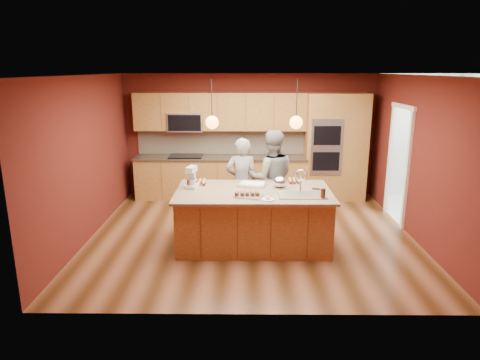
{
  "coord_description": "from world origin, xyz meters",
  "views": [
    {
      "loc": [
        -0.13,
        -6.96,
        2.8
      ],
      "look_at": [
        -0.2,
        -0.1,
        1.01
      ],
      "focal_mm": 32.0,
      "sensor_mm": 36.0,
      "label": 1
    }
  ],
  "objects_px": {
    "island": "(254,217)",
    "person_right": "(271,178)",
    "mixing_bowl": "(280,182)",
    "stand_mixer": "(192,179)",
    "person_left": "(242,182)"
  },
  "relations": [
    {
      "from": "person_right",
      "to": "mixing_bowl",
      "type": "xyz_separation_m",
      "value": [
        0.09,
        -0.73,
        0.13
      ]
    },
    {
      "from": "island",
      "to": "person_right",
      "type": "distance_m",
      "value": 1.08
    },
    {
      "from": "island",
      "to": "mixing_bowl",
      "type": "relative_size",
      "value": 10.96
    },
    {
      "from": "stand_mixer",
      "to": "mixing_bowl",
      "type": "height_order",
      "value": "stand_mixer"
    },
    {
      "from": "stand_mixer",
      "to": "mixing_bowl",
      "type": "bearing_deg",
      "value": 15.22
    },
    {
      "from": "person_left",
      "to": "person_right",
      "type": "distance_m",
      "value": 0.54
    },
    {
      "from": "mixing_bowl",
      "to": "island",
      "type": "bearing_deg",
      "value": -152.86
    },
    {
      "from": "island",
      "to": "person_left",
      "type": "xyz_separation_m",
      "value": [
        -0.21,
        0.95,
        0.34
      ]
    },
    {
      "from": "person_right",
      "to": "stand_mixer",
      "type": "xyz_separation_m",
      "value": [
        -1.35,
        -0.77,
        0.19
      ]
    },
    {
      "from": "island",
      "to": "person_right",
      "type": "bearing_deg",
      "value": 70.82
    },
    {
      "from": "island",
      "to": "person_left",
      "type": "relative_size",
      "value": 1.53
    },
    {
      "from": "island",
      "to": "stand_mixer",
      "type": "height_order",
      "value": "island"
    },
    {
      "from": "person_left",
      "to": "person_right",
      "type": "relative_size",
      "value": 0.92
    },
    {
      "from": "stand_mixer",
      "to": "mixing_bowl",
      "type": "xyz_separation_m",
      "value": [
        1.44,
        0.04,
        -0.06
      ]
    },
    {
      "from": "person_right",
      "to": "stand_mixer",
      "type": "distance_m",
      "value": 1.57
    }
  ]
}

